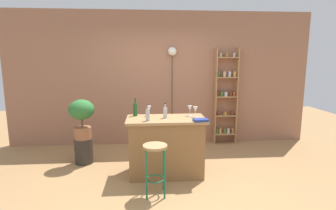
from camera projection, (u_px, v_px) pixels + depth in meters
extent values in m
plane|color=#A37A4C|center=(168.00, 182.00, 3.95)|extent=(12.00, 12.00, 0.00)
cube|color=#9E6B51|center=(161.00, 79.00, 5.63)|extent=(6.40, 0.10, 2.80)
cube|color=olive|center=(166.00, 148.00, 4.17)|extent=(1.12, 0.59, 0.87)
cube|color=#A87F51|center=(166.00, 119.00, 4.10)|extent=(1.22, 0.64, 0.04)
cylinder|color=#196642|center=(146.00, 175.00, 3.42)|extent=(0.02, 0.02, 0.66)
cylinder|color=#196642|center=(165.00, 175.00, 3.44)|extent=(0.02, 0.02, 0.66)
cylinder|color=#196642|center=(147.00, 168.00, 3.65)|extent=(0.02, 0.02, 0.66)
cylinder|color=#196642|center=(163.00, 167.00, 3.67)|extent=(0.02, 0.02, 0.66)
torus|color=#196642|center=(155.00, 179.00, 3.56)|extent=(0.25, 0.25, 0.02)
cylinder|color=tan|center=(155.00, 146.00, 3.48)|extent=(0.33, 0.33, 0.03)
cube|color=tan|center=(215.00, 97.00, 5.63)|extent=(0.02, 0.17, 2.05)
cube|color=tan|center=(236.00, 96.00, 5.66)|extent=(0.02, 0.17, 2.05)
cube|color=tan|center=(224.00, 134.00, 5.79)|extent=(0.44, 0.17, 0.02)
cylinder|color=#4C7033|center=(217.00, 131.00, 5.75)|extent=(0.05, 0.05, 0.12)
cylinder|color=gold|center=(220.00, 131.00, 5.78)|extent=(0.05, 0.05, 0.12)
cylinder|color=#4C7033|center=(225.00, 131.00, 5.76)|extent=(0.05, 0.05, 0.12)
cylinder|color=silver|center=(228.00, 131.00, 5.77)|extent=(0.05, 0.05, 0.12)
cylinder|color=#AD7A38|center=(233.00, 131.00, 5.79)|extent=(0.05, 0.05, 0.12)
cube|color=tan|center=(225.00, 115.00, 5.72)|extent=(0.44, 0.17, 0.02)
cylinder|color=brown|center=(218.00, 113.00, 5.70)|extent=(0.07, 0.07, 0.07)
cylinder|color=#AD7A38|center=(225.00, 113.00, 5.70)|extent=(0.07, 0.07, 0.07)
cylinder|color=brown|center=(232.00, 113.00, 5.71)|extent=(0.07, 0.07, 0.07)
cube|color=tan|center=(226.00, 97.00, 5.65)|extent=(0.44, 0.17, 0.02)
cylinder|color=brown|center=(218.00, 94.00, 5.62)|extent=(0.08, 0.08, 0.09)
cylinder|color=#4C7033|center=(222.00, 94.00, 5.63)|extent=(0.08, 0.08, 0.09)
cylinder|color=silver|center=(226.00, 94.00, 5.64)|extent=(0.08, 0.08, 0.09)
cylinder|color=brown|center=(230.00, 94.00, 5.64)|extent=(0.08, 0.08, 0.09)
cylinder|color=#994C23|center=(234.00, 94.00, 5.65)|extent=(0.08, 0.08, 0.09)
cube|color=tan|center=(227.00, 77.00, 5.58)|extent=(0.44, 0.17, 0.02)
cylinder|color=#4C7033|center=(219.00, 74.00, 5.54)|extent=(0.06, 0.06, 0.11)
cylinder|color=beige|center=(224.00, 74.00, 5.55)|extent=(0.06, 0.06, 0.11)
cylinder|color=silver|center=(230.00, 74.00, 5.57)|extent=(0.06, 0.06, 0.11)
cylinder|color=gold|center=(235.00, 74.00, 5.57)|extent=(0.06, 0.06, 0.11)
cube|color=tan|center=(227.00, 58.00, 5.51)|extent=(0.44, 0.17, 0.02)
cylinder|color=beige|center=(221.00, 55.00, 5.49)|extent=(0.05, 0.05, 0.09)
cylinder|color=#AD7A38|center=(227.00, 55.00, 5.50)|extent=(0.05, 0.05, 0.09)
cylinder|color=silver|center=(234.00, 55.00, 5.50)|extent=(0.05, 0.05, 0.09)
cylinder|color=#2D2823|center=(84.00, 151.00, 4.65)|extent=(0.31, 0.31, 0.44)
cylinder|color=#935B3D|center=(83.00, 133.00, 4.60)|extent=(0.29, 0.29, 0.21)
cylinder|color=brown|center=(82.00, 123.00, 4.57)|extent=(0.03, 0.03, 0.16)
ellipsoid|color=#2D7033|center=(81.00, 110.00, 4.53)|extent=(0.43, 0.39, 0.35)
cylinder|color=#B2B2B7|center=(148.00, 115.00, 3.90)|extent=(0.06, 0.06, 0.17)
cylinder|color=#B2B2B7|center=(148.00, 107.00, 3.88)|extent=(0.02, 0.02, 0.07)
cylinder|color=black|center=(148.00, 104.00, 3.87)|extent=(0.03, 0.03, 0.01)
cylinder|color=#B2B2B7|center=(165.00, 113.00, 4.10)|extent=(0.06, 0.06, 0.16)
cylinder|color=#B2B2B7|center=(165.00, 106.00, 4.08)|extent=(0.02, 0.02, 0.06)
cylinder|color=black|center=(165.00, 103.00, 4.07)|extent=(0.03, 0.03, 0.01)
cylinder|color=#194C23|center=(135.00, 110.00, 4.24)|extent=(0.07, 0.07, 0.20)
cylinder|color=#194C23|center=(135.00, 101.00, 4.22)|extent=(0.03, 0.03, 0.08)
cylinder|color=black|center=(135.00, 99.00, 4.21)|extent=(0.03, 0.03, 0.01)
cylinder|color=silver|center=(190.00, 115.00, 4.27)|extent=(0.06, 0.06, 0.00)
cylinder|color=silver|center=(190.00, 113.00, 4.27)|extent=(0.01, 0.01, 0.07)
cone|color=silver|center=(190.00, 108.00, 4.25)|extent=(0.07, 0.07, 0.08)
cylinder|color=silver|center=(149.00, 116.00, 4.26)|extent=(0.06, 0.06, 0.00)
cylinder|color=silver|center=(149.00, 113.00, 4.25)|extent=(0.01, 0.01, 0.07)
cone|color=silver|center=(149.00, 108.00, 4.24)|extent=(0.07, 0.07, 0.08)
cylinder|color=silver|center=(195.00, 117.00, 4.18)|extent=(0.06, 0.06, 0.00)
cylinder|color=silver|center=(195.00, 114.00, 4.17)|extent=(0.01, 0.01, 0.07)
cone|color=silver|center=(195.00, 109.00, 4.16)|extent=(0.07, 0.07, 0.08)
cube|color=navy|center=(201.00, 120.00, 3.88)|extent=(0.22, 0.17, 0.03)
cylinder|color=black|center=(172.00, 99.00, 5.61)|extent=(0.01, 0.01, 1.97)
sphere|color=white|center=(172.00, 51.00, 5.44)|extent=(0.18, 0.18, 0.18)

